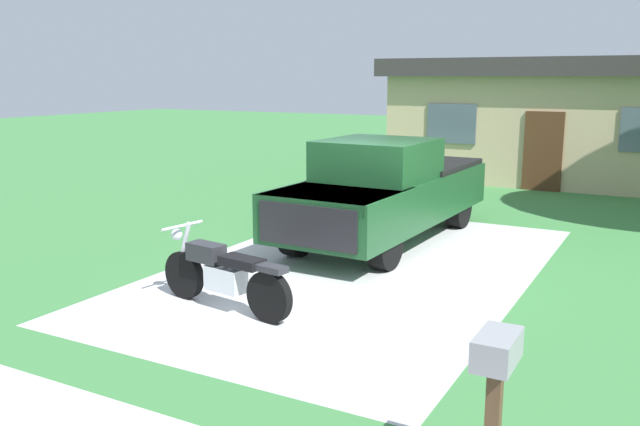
{
  "coord_description": "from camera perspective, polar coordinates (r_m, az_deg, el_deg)",
  "views": [
    {
      "loc": [
        4.37,
        -9.29,
        2.99
      ],
      "look_at": [
        -0.52,
        -0.3,
        0.9
      ],
      "focal_mm": 37.57,
      "sensor_mm": 36.0,
      "label": 1
    }
  ],
  "objects": [
    {
      "name": "mailbox",
      "position": [
        4.91,
        14.74,
        -12.99
      ],
      "size": [
        0.26,
        0.48,
        1.26
      ],
      "color": "#4C3823",
      "rests_on": "ground"
    },
    {
      "name": "ground_plane",
      "position": [
        10.69,
        3.21,
        -4.72
      ],
      "size": [
        80.0,
        80.0,
        0.0
      ],
      "primitive_type": "plane",
      "color": "#3B7A3E"
    },
    {
      "name": "neighbor_house",
      "position": [
        21.15,
        19.83,
        7.6
      ],
      "size": [
        9.6,
        5.6,
        3.5
      ],
      "color": "tan",
      "rests_on": "ground"
    },
    {
      "name": "driveway_pad",
      "position": [
        10.69,
        3.21,
        -4.7
      ],
      "size": [
        5.18,
        8.55,
        0.01
      ],
      "primitive_type": "cube",
      "color": "silver",
      "rests_on": "ground"
    },
    {
      "name": "pickup_truck",
      "position": [
        12.43,
        5.75,
        2.05
      ],
      "size": [
        2.18,
        5.69,
        1.9
      ],
      "color": "black",
      "rests_on": "ground"
    },
    {
      "name": "motorcycle",
      "position": [
        8.8,
        -8.23,
        -5.21
      ],
      "size": [
        2.2,
        0.72,
        1.09
      ],
      "color": "black",
      "rests_on": "ground"
    }
  ]
}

